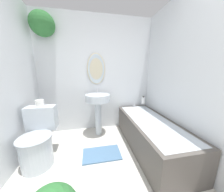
% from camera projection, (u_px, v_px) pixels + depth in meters
% --- Properties ---
extents(wall_back, '(2.46, 0.41, 2.40)m').
position_uv_depth(wall_back, '(90.00, 69.00, 2.34)').
color(wall_back, silver).
rests_on(wall_back, ground_plane).
extents(wall_right, '(0.06, 2.39, 2.40)m').
position_uv_depth(wall_right, '(191.00, 78.00, 1.53)').
color(wall_right, silver).
rests_on(wall_right, ground_plane).
extents(toilet, '(0.42, 0.59, 0.77)m').
position_uv_depth(toilet, '(38.00, 141.00, 1.58)').
color(toilet, silver).
rests_on(toilet, ground_plane).
extents(pedestal_sink, '(0.48, 0.48, 0.95)m').
position_uv_depth(pedestal_sink, '(98.00, 103.00, 2.24)').
color(pedestal_sink, silver).
rests_on(pedestal_sink, ground_plane).
extents(bathtub, '(0.67, 1.63, 0.57)m').
position_uv_depth(bathtub, '(150.00, 133.00, 1.92)').
color(bathtub, '#4C4742').
rests_on(bathtub, ground_plane).
extents(shampoo_bottle, '(0.08, 0.08, 0.18)m').
position_uv_depth(shampoo_bottle, '(143.00, 100.00, 2.53)').
color(shampoo_bottle, white).
rests_on(shampoo_bottle, bathtub).
extents(bath_mat, '(0.59, 0.34, 0.02)m').
position_uv_depth(bath_mat, '(102.00, 154.00, 1.78)').
color(bath_mat, '#4C7093').
rests_on(bath_mat, ground_plane).
extents(toilet_paper_roll, '(0.11, 0.11, 0.10)m').
position_uv_depth(toilet_paper_roll, '(40.00, 103.00, 1.67)').
color(toilet_paper_roll, white).
rests_on(toilet_paper_roll, toilet).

